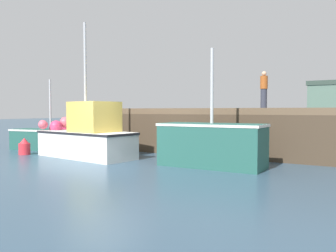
# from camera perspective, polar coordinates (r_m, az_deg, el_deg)

# --- Properties ---
(ground) EXTENTS (120.00, 160.00, 0.10)m
(ground) POSITION_cam_1_polar(r_m,az_deg,el_deg) (11.99, -10.39, -6.51)
(ground) COLOR #334C60
(pier) EXTENTS (11.37, 7.02, 1.93)m
(pier) POSITION_cam_1_polar(r_m,az_deg,el_deg) (16.38, 9.39, 1.66)
(pier) COLOR brown
(pier) RESTS_ON ground
(fishing_boat_near_left) EXTENTS (4.13, 1.78, 3.27)m
(fishing_boat_near_left) POSITION_cam_1_polar(r_m,az_deg,el_deg) (16.80, -18.81, -2.03)
(fishing_boat_near_left) COLOR #23564C
(fishing_boat_near_left) RESTS_ON ground
(fishing_boat_near_right) EXTENTS (4.55, 2.15, 5.23)m
(fishing_boat_near_right) POSITION_cam_1_polar(r_m,az_deg,el_deg) (13.81, -13.31, -1.60)
(fishing_boat_near_right) COLOR silver
(fishing_boat_near_right) RESTS_ON ground
(fishing_boat_mid) EXTENTS (3.48, 1.47, 3.84)m
(fishing_boat_mid) POSITION_cam_1_polar(r_m,az_deg,el_deg) (11.31, 7.23, -2.94)
(fishing_boat_mid) COLOR #23564C
(fishing_boat_mid) RESTS_ON ground
(dockworker) EXTENTS (0.34, 0.34, 1.72)m
(dockworker) POSITION_cam_1_polar(r_m,az_deg,el_deg) (16.63, 15.57, 5.79)
(dockworker) COLOR #2D3342
(dockworker) RESTS_ON pier
(mooring_buoy_foreground) EXTENTS (0.47, 0.47, 0.70)m
(mooring_buoy_foreground) POSITION_cam_1_polar(r_m,az_deg,el_deg) (15.56, -22.65, -3.21)
(mooring_buoy_foreground) COLOR red
(mooring_buoy_foreground) RESTS_ON ground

